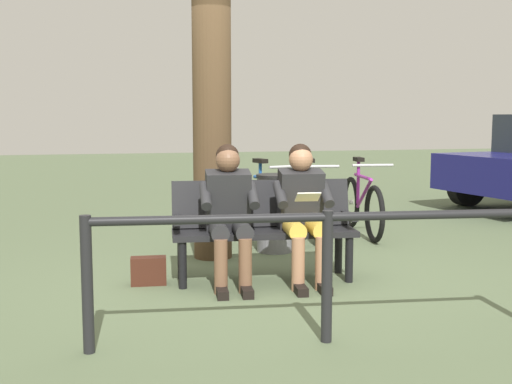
% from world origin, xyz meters
% --- Properties ---
extents(ground_plane, '(40.00, 40.00, 0.00)m').
position_xyz_m(ground_plane, '(0.00, 0.00, 0.00)').
color(ground_plane, '#566647').
extents(bench, '(1.64, 0.63, 0.87)m').
position_xyz_m(bench, '(0.01, 0.08, 0.51)').
color(bench, black).
rests_on(bench, ground).
extents(person_reading, '(0.52, 0.79, 1.20)m').
position_xyz_m(person_reading, '(-0.29, 0.27, 0.66)').
color(person_reading, '#262628').
rests_on(person_reading, ground).
extents(person_companion, '(0.52, 0.79, 1.20)m').
position_xyz_m(person_companion, '(0.35, 0.21, 0.66)').
color(person_companion, '#262628').
rests_on(person_companion, ground).
extents(handbag, '(0.31, 0.17, 0.24)m').
position_xyz_m(handbag, '(1.02, 0.06, 0.12)').
color(handbag, '#3F1E14').
rests_on(handbag, ground).
extents(tree_trunk, '(0.39, 0.39, 3.64)m').
position_xyz_m(tree_trunk, '(0.29, -0.88, 1.82)').
color(tree_trunk, '#4C3823').
rests_on(tree_trunk, ground).
extents(litter_bin, '(0.40, 0.40, 0.83)m').
position_xyz_m(litter_bin, '(-0.40, -1.00, 0.42)').
color(litter_bin, slate).
rests_on(litter_bin, ground).
extents(bicycle_orange, '(0.48, 1.67, 0.94)m').
position_xyz_m(bicycle_orange, '(-1.70, -1.69, 0.36)').
color(bicycle_orange, black).
rests_on(bicycle_orange, ground).
extents(bicycle_silver, '(0.49, 1.66, 0.94)m').
position_xyz_m(bicycle_silver, '(-1.05, -1.68, 0.36)').
color(bicycle_silver, black).
rests_on(bicycle_silver, ground).
extents(bicycle_blue, '(0.62, 1.63, 0.94)m').
position_xyz_m(bicycle_blue, '(-0.53, -1.73, 0.36)').
color(bicycle_blue, black).
rests_on(bicycle_blue, ground).
extents(bicycle_black, '(0.53, 1.66, 0.94)m').
position_xyz_m(bicycle_black, '(0.07, -1.78, 0.36)').
color(bicycle_black, black).
rests_on(bicycle_black, ground).
extents(railing_fence, '(3.02, 0.41, 0.85)m').
position_xyz_m(railing_fence, '(0.03, 1.76, 0.59)').
color(railing_fence, black).
rests_on(railing_fence, ground).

